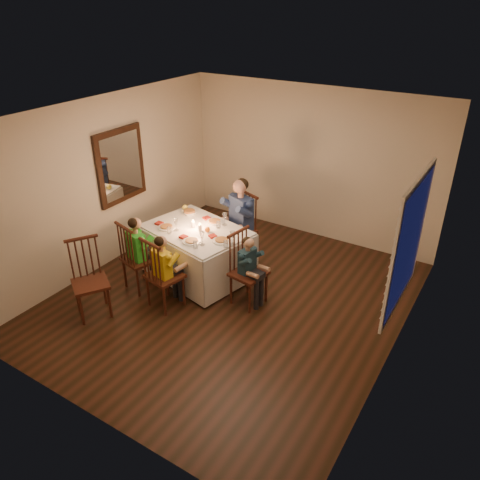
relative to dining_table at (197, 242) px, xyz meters
The scene contains 26 objects.
ground 1.01m from the dining_table, 19.68° to the right, with size 5.00×5.00×0.00m, color black.
wall_left 1.66m from the dining_table, 168.99° to the right, with size 0.02×5.00×2.60m, color beige.
wall_right 3.14m from the dining_table, ahead, with size 0.02×5.00×2.60m, color beige.
wall_back 2.47m from the dining_table, 70.32° to the left, with size 4.50×0.02×2.60m, color beige.
ceiling 2.20m from the dining_table, 19.68° to the right, with size 5.00×5.00×0.00m, color white.
dining_table is the anchor object (origin of this frame).
chair_adult 1.03m from the dining_table, 73.75° to the left, with size 0.44×0.42×1.08m, color #36160E, non-canonical shape.
chair_near_left 1.04m from the dining_table, 124.78° to the right, with size 0.44×0.42×1.08m, color #36160E, non-canonical shape.
chair_near_right 1.05m from the dining_table, 83.28° to the right, with size 0.44×0.42×1.08m, color #36160E, non-canonical shape.
chair_end 1.20m from the dining_table, 11.66° to the right, with size 0.44×0.42×1.08m, color #36160E, non-canonical shape.
chair_extra 1.75m from the dining_table, 110.95° to the right, with size 0.45×0.43×1.09m, color #36160E, non-canonical shape.
adult 1.03m from the dining_table, 73.75° to the left, with size 0.51×0.47×1.35m, color navy, non-canonical shape.
child_green 1.04m from the dining_table, 124.78° to the right, with size 0.39×0.36×1.14m, color green, non-canonical shape.
child_yellow 1.05m from the dining_table, 83.28° to the right, with size 0.37×0.33×1.09m, color gold, non-canonical shape.
child_teal 1.20m from the dining_table, 11.66° to the right, with size 0.33×0.30×1.03m, color #193240, non-canonical shape.
setting_adult 0.41m from the dining_table, 70.87° to the left, with size 0.26×0.26×0.02m, color white.
setting_green 0.50m from the dining_table, 151.94° to the right, with size 0.26×0.26×0.02m, color white.
setting_yellow 0.47m from the dining_table, 61.85° to the right, with size 0.26×0.26×0.02m, color white.
setting_teal 0.60m from the dining_table, 12.93° to the right, with size 0.26×0.26×0.02m, color white.
candle_left 0.28m from the dining_table, 167.58° to the left, with size 0.06×0.06×0.10m, color white.
candle_right 0.29m from the dining_table, 12.42° to the right, with size 0.06×0.06×0.10m, color white.
squash 0.76m from the dining_table, 141.00° to the left, with size 0.09×0.09×0.09m, color yellow.
orange_fruit 0.33m from the dining_table, ahead, with size 0.08×0.08×0.08m, color orange.
serving_bowl 0.59m from the dining_table, 137.84° to the left, with size 0.22×0.22×0.06m, color white.
wall_mirror 1.70m from the dining_table, behind, with size 0.06×0.95×1.15m.
window_blinds 3.15m from the dining_table, ahead, with size 0.07×1.34×1.54m.
Camera 1 is at (3.01, -4.59, 3.90)m, focal length 35.00 mm.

